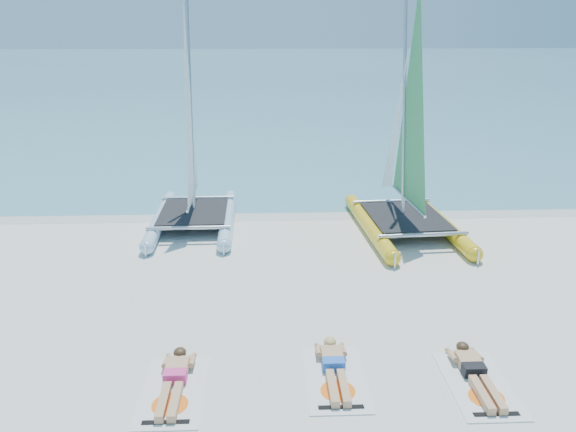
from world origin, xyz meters
The scene contains 11 objects.
ground centered at (0.00, 0.00, 0.00)m, with size 140.00×140.00×0.00m, color silver.
sea centered at (0.00, 63.00, 0.01)m, with size 140.00×115.00×0.01m, color #75BCC3.
wet_sand_strip centered at (0.00, 5.50, 0.00)m, with size 140.00×1.40×0.01m, color silver.
catamaran_blue centered at (-3.14, 4.64, 1.97)m, with size 2.40×4.88×6.61m.
catamaran_yellow centered at (2.81, 4.31, 2.21)m, with size 2.81×5.59×7.03m.
towel_a centered at (-2.56, -3.27, 0.01)m, with size 1.00×1.85×0.02m, color white.
sunbather_a centered at (-2.56, -3.08, 0.12)m, with size 0.37×1.73×0.26m.
towel_b centered at (0.05, -3.04, 0.01)m, with size 1.00×1.85×0.02m, color white.
sunbather_b centered at (0.05, -2.84, 0.12)m, with size 0.37×1.73×0.26m.
towel_c centered at (2.35, -3.29, 0.01)m, with size 1.00×1.85×0.02m, color white.
sunbather_c centered at (2.35, -3.10, 0.12)m, with size 0.37×1.73×0.26m.
Camera 1 is at (-1.04, -10.85, 5.55)m, focal length 35.00 mm.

